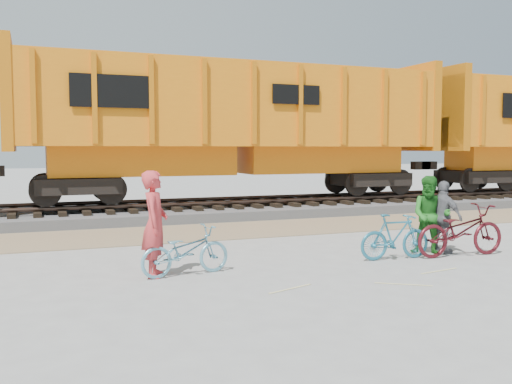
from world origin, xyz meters
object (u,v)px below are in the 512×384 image
Objects in this scene: person_man at (431,215)px; person_woman at (443,217)px; bicycle_teal at (395,237)px; bicycle_blue at (185,251)px; hopper_car_center at (237,123)px; bicycle_maroon at (460,230)px; person_solo at (155,224)px.

person_woman is at bearing 40.41° from person_man.
bicycle_blue is at bearing 91.78° from bicycle_teal.
hopper_car_center is at bearing -2.81° from person_woman.
bicycle_maroon is (1.70, -8.61, -2.48)m from hopper_car_center.
bicycle_maroon is at bearing -78.80° from hopper_car_center.
bicycle_blue is 0.70m from person_solo.
bicycle_blue is (-3.88, -8.26, -2.58)m from hopper_car_center.
bicycle_blue is 1.07× the size of bicycle_teal.
person_solo is 1.19× the size of person_woman.
person_solo is at bearing 90.76° from bicycle_teal.
person_woman is (1.60, -8.21, -2.25)m from hopper_car_center.
person_man reaches higher than bicycle_maroon.
bicycle_teal is 4.70m from person_solo.
bicycle_teal is 1.00× the size of person_woman.
person_solo reaches higher than person_woman.
person_woman is (-0.10, 0.40, 0.23)m from bicycle_maroon.
person_solo reaches higher than person_man.
bicycle_maroon is 6.11m from person_solo.
hopper_car_center is 9.29× the size of person_woman.
hopper_car_center reaches higher than bicycle_blue.
person_man is (5.67, -0.04, -0.09)m from person_solo.
bicycle_teal is at bearing 84.65° from bicycle_maroon.
person_woman reaches higher than bicycle_teal.
bicycle_teal is at bearing -88.03° from hopper_car_center.
person_man is at bearing -70.40° from person_solo.
bicycle_blue is 0.89× the size of person_solo.
person_solo is (-4.67, 0.24, 0.45)m from bicycle_teal.
hopper_car_center is 8.59m from person_man.
person_solo is at bearing -138.54° from person_man.
bicycle_maroon is 0.47m from person_woman.
bicycle_teal is 1.43m from bicycle_maroon.
bicycle_maroon is 1.24× the size of person_man.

